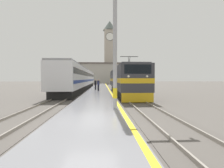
{
  "coord_description": "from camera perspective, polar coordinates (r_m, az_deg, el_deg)",
  "views": [
    {
      "loc": [
        0.52,
        -7.65,
        2.11
      ],
      "look_at": [
        2.09,
        20.91,
        1.24
      ],
      "focal_mm": 28.0,
      "sensor_mm": 36.0,
      "label": 1
    }
  ],
  "objects": [
    {
      "name": "ground_plane",
      "position": [
        37.71,
        -3.93,
        -1.48
      ],
      "size": [
        200.0,
        200.0,
        0.0
      ],
      "primitive_type": "plane",
      "color": "#514C47"
    },
    {
      "name": "station_building",
      "position": [
        72.8,
        -4.7,
        3.47
      ],
      "size": [
        27.19,
        7.28,
        8.61
      ],
      "color": "#A8A399",
      "rests_on": "ground"
    },
    {
      "name": "rail_track_far",
      "position": [
        32.99,
        -10.48,
        -1.91
      ],
      "size": [
        2.84,
        140.0,
        0.16
      ],
      "color": "#514C47",
      "rests_on": "ground"
    },
    {
      "name": "platform",
      "position": [
        32.71,
        -4.05,
        -1.65
      ],
      "size": [
        3.46,
        140.0,
        0.37
      ],
      "color": "slate",
      "rests_on": "ground"
    },
    {
      "name": "locomotive_train",
      "position": [
        24.5,
        3.89,
        1.17
      ],
      "size": [
        2.92,
        19.54,
        4.62
      ],
      "color": "black",
      "rests_on": "ground"
    },
    {
      "name": "second_waiting_passenger",
      "position": [
        25.91,
        -4.49,
        -0.23
      ],
      "size": [
        0.34,
        0.34,
        1.64
      ],
      "color": "#23232D",
      "rests_on": "platform"
    },
    {
      "name": "rail_track_near",
      "position": [
        32.85,
        2.1,
        -1.9
      ],
      "size": [
        2.83,
        140.0,
        0.16
      ],
      "color": "#514C47",
      "rests_on": "ground"
    },
    {
      "name": "person_on_platform",
      "position": [
        27.9,
        -5.41,
        -0.07
      ],
      "size": [
        0.34,
        0.34,
        1.66
      ],
      "color": "#23232D",
      "rests_on": "platform"
    },
    {
      "name": "passenger_train",
      "position": [
        36.22,
        -9.83,
        1.79
      ],
      "size": [
        2.92,
        39.17,
        4.02
      ],
      "color": "black",
      "rests_on": "ground"
    },
    {
      "name": "catenary_mast",
      "position": [
        10.39,
        1.55,
        13.39
      ],
      "size": [
        2.57,
        0.26,
        7.66
      ],
      "color": "#9E9EA3",
      "rests_on": "platform"
    },
    {
      "name": "clock_tower",
      "position": [
        80.59,
        -0.78,
        10.99
      ],
      "size": [
        5.96,
        5.96,
        28.25
      ],
      "color": "#ADA393",
      "rests_on": "ground"
    }
  ]
}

